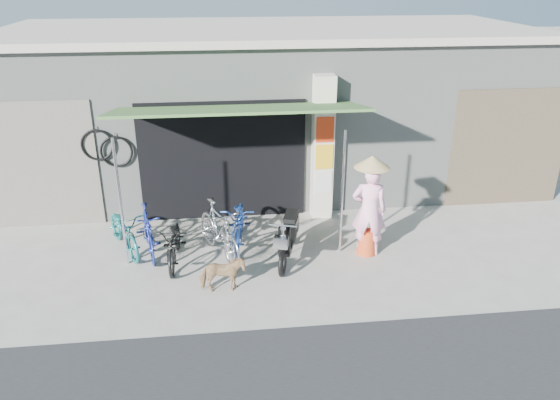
{
  "coord_description": "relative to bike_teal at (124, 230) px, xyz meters",
  "views": [
    {
      "loc": [
        -1.28,
        -8.13,
        4.93
      ],
      "look_at": [
        -0.2,
        1.0,
        1.0
      ],
      "focal_mm": 35.0,
      "sensor_mm": 36.0,
      "label": 1
    }
  ],
  "objects": [
    {
      "name": "nun",
      "position": [
        4.48,
        -0.63,
        0.51
      ],
      "size": [
        0.71,
        0.64,
        1.92
      ],
      "rotation": [
        0.0,
        0.0,
        2.9
      ],
      "color": "#FFABCE",
      "rests_on": "ground"
    },
    {
      "name": "bike_black",
      "position": [
        0.96,
        -0.58,
        -0.02
      ],
      "size": [
        0.6,
        1.56,
        0.81
      ],
      "primitive_type": "imported",
      "rotation": [
        0.0,
        0.0,
        -0.04
      ],
      "color": "black",
      "rests_on": "ground"
    },
    {
      "name": "ground",
      "position": [
        3.1,
        -1.26,
        -0.42
      ],
      "size": [
        80.0,
        80.0,
        0.0
      ],
      "primitive_type": "plane",
      "color": "#A6A096",
      "rests_on": "ground"
    },
    {
      "name": "neighbour_left",
      "position": [
        -1.9,
        1.33,
        0.88
      ],
      "size": [
        2.6,
        0.06,
        2.6
      ],
      "primitive_type": "cube",
      "color": "#6B665B",
      "rests_on": "ground"
    },
    {
      "name": "street_dog",
      "position": [
        1.79,
        -1.65,
        -0.11
      ],
      "size": [
        0.76,
        0.37,
        0.63
      ],
      "primitive_type": "imported",
      "rotation": [
        0.0,
        0.0,
        1.61
      ],
      "color": "tan",
      "rests_on": "ground"
    },
    {
      "name": "moped",
      "position": [
        3.01,
        -0.64,
        0.01
      ],
      "size": [
        0.68,
        1.66,
        0.96
      ],
      "rotation": [
        0.0,
        0.0,
        -0.29
      ],
      "color": "black",
      "rests_on": "ground"
    },
    {
      "name": "bicycle_shop",
      "position": [
        3.09,
        3.83,
        1.41
      ],
      "size": [
        12.3,
        5.3,
        3.66
      ],
      "color": "gray",
      "rests_on": "ground"
    },
    {
      "name": "shop_pillar",
      "position": [
        3.95,
        1.18,
        1.07
      ],
      "size": [
        0.42,
        0.44,
        3.0
      ],
      "color": "beige",
      "rests_on": "ground"
    },
    {
      "name": "bike_navy",
      "position": [
        2.15,
        -0.01,
        0.03
      ],
      "size": [
        0.8,
        1.8,
        0.92
      ],
      "primitive_type": "imported",
      "rotation": [
        0.0,
        0.0,
        -0.11
      ],
      "color": "#22459C",
      "rests_on": "ground"
    },
    {
      "name": "neighbour_right",
      "position": [
        8.1,
        1.33,
        0.88
      ],
      "size": [
        2.6,
        0.06,
        2.6
      ],
      "primitive_type": "cube",
      "color": "brown",
      "rests_on": "ground"
    },
    {
      "name": "bike_silver",
      "position": [
        1.76,
        -0.44,
        0.1
      ],
      "size": [
        1.12,
        1.8,
        1.05
      ],
      "primitive_type": "imported",
      "rotation": [
        0.0,
        0.0,
        0.39
      ],
      "color": "#98999D",
      "rests_on": "ground"
    },
    {
      "name": "awning",
      "position": [
        2.19,
        0.36,
        2.09
      ],
      "size": [
        4.6,
        1.88,
        2.72
      ],
      "color": "#385E2A",
      "rests_on": "ground"
    },
    {
      "name": "bike_teal",
      "position": [
        0.0,
        0.0,
        0.0
      ],
      "size": [
        1.19,
        1.7,
        0.85
      ],
      "primitive_type": "imported",
      "rotation": [
        0.0,
        0.0,
        0.44
      ],
      "color": "#166565",
      "rests_on": "ground"
    },
    {
      "name": "bike_blue",
      "position": [
        0.46,
        -0.18,
        0.03
      ],
      "size": [
        0.74,
        1.56,
        0.91
      ],
      "primitive_type": "imported",
      "rotation": [
        0.0,
        0.0,
        0.21
      ],
      "color": "navy",
      "rests_on": "ground"
    }
  ]
}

